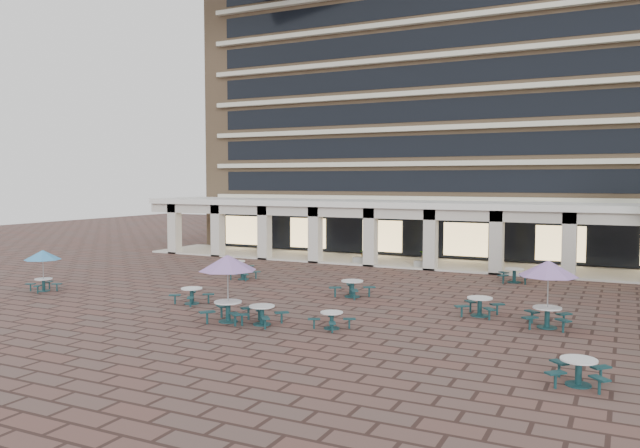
% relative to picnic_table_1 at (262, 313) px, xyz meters
% --- Properties ---
extents(ground, '(120.00, 120.00, 0.00)m').
position_rel_picnic_table_1_xyz_m(ground, '(-0.40, 5.81, -0.47)').
color(ground, brown).
rests_on(ground, ground).
extents(apartment_building, '(40.00, 15.50, 25.20)m').
position_rel_picnic_table_1_xyz_m(apartment_building, '(-0.40, 31.28, 12.13)').
color(apartment_building, '#8C6E4F').
rests_on(apartment_building, ground).
extents(retail_arcade, '(42.00, 6.60, 4.40)m').
position_rel_picnic_table_1_xyz_m(retail_arcade, '(-0.40, 20.61, 2.53)').
color(retail_arcade, white).
rests_on(retail_arcade, ground).
extents(picnic_table_1, '(1.86, 1.86, 0.79)m').
position_rel_picnic_table_1_xyz_m(picnic_table_1, '(0.00, 0.00, 0.00)').
color(picnic_table_1, '#14373D').
rests_on(picnic_table_1, ground).
extents(picnic_table_2, '(1.79, 1.79, 0.67)m').
position_rel_picnic_table_1_xyz_m(picnic_table_2, '(2.84, 0.63, -0.07)').
color(picnic_table_2, '#14373D').
rests_on(picnic_table_2, ground).
extents(picnic_table_3, '(1.74, 1.74, 0.77)m').
position_rel_picnic_table_1_xyz_m(picnic_table_3, '(12.06, -2.44, -0.01)').
color(picnic_table_3, '#14373D').
rests_on(picnic_table_3, ground).
extents(picnic_table_4, '(1.88, 1.88, 2.17)m').
position_rel_picnic_table_1_xyz_m(picnic_table_4, '(-14.40, 1.45, 1.37)').
color(picnic_table_4, '#14373D').
rests_on(picnic_table_4, ground).
extents(picnic_table_5, '(1.92, 1.92, 0.76)m').
position_rel_picnic_table_1_xyz_m(picnic_table_5, '(-5.26, 2.21, -0.02)').
color(picnic_table_5, '#14373D').
rests_on(picnic_table_5, ground).
extents(picnic_table_6, '(2.40, 2.40, 2.77)m').
position_rel_picnic_table_1_xyz_m(picnic_table_6, '(-1.52, -0.19, 1.89)').
color(picnic_table_6, '#14373D').
rests_on(picnic_table_6, ground).
extents(picnic_table_7, '(1.94, 1.94, 0.81)m').
position_rel_picnic_table_1_xyz_m(picnic_table_7, '(7.58, 5.55, 0.02)').
color(picnic_table_7, '#14373D').
rests_on(picnic_table_7, ground).
extents(picnic_table_8, '(2.01, 2.01, 0.77)m').
position_rel_picnic_table_1_xyz_m(picnic_table_8, '(-8.87, 11.44, -0.01)').
color(picnic_table_8, '#14373D').
rests_on(picnic_table_8, ground).
extents(picnic_table_9, '(2.17, 2.17, 0.84)m').
position_rel_picnic_table_1_xyz_m(picnic_table_9, '(0.89, 7.18, 0.03)').
color(picnic_table_9, '#14373D').
rests_on(picnic_table_9, ground).
extents(picnic_table_11, '(2.32, 2.32, 2.68)m').
position_rel_picnic_table_1_xyz_m(picnic_table_11, '(10.45, 4.55, 1.81)').
color(picnic_table_11, '#14373D').
rests_on(picnic_table_11, ground).
extents(picnic_table_12, '(1.67, 1.67, 0.73)m').
position_rel_picnic_table_1_xyz_m(picnic_table_12, '(-7.08, 9.44, -0.03)').
color(picnic_table_12, '#14373D').
rests_on(picnic_table_12, ground).
extents(picnic_table_13, '(2.01, 2.01, 0.81)m').
position_rel_picnic_table_1_xyz_m(picnic_table_13, '(7.48, 15.36, 0.02)').
color(picnic_table_13, '#14373D').
rests_on(picnic_table_13, ground).
extents(planter_left, '(1.50, 0.70, 1.15)m').
position_rel_picnic_table_1_xyz_m(planter_left, '(-3.18, 18.71, -0.05)').
color(planter_left, gray).
rests_on(planter_left, ground).
extents(planter_right, '(1.50, 0.85, 1.34)m').
position_rel_picnic_table_1_xyz_m(planter_right, '(1.25, 18.71, 0.10)').
color(planter_right, gray).
rests_on(planter_right, ground).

